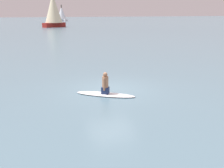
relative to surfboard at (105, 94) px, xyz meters
The scene contains 5 objects.
ground_plane 1.05m from the surfboard, 126.26° to the right, with size 400.00×400.00×0.00m, color slate.
surfboard is the anchor object (origin of this frame).
person_paddler 0.52m from the surfboard, 135.00° to the right, with size 0.45×0.43×1.06m.
sailboat_far_right 106.43m from the surfboard, 98.88° to the right, with size 5.09×5.16×6.87m.
sailboat_near_right 60.79m from the surfboard, 96.12° to the right, with size 6.49×6.14×9.57m.
Camera 1 is at (4.54, 12.25, 3.92)m, focal length 41.65 mm.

